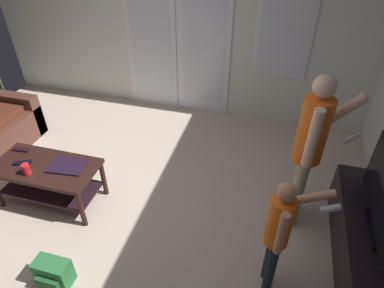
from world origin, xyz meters
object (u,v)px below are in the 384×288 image
object	(u,v)px
person_child	(279,230)
backpack	(53,273)
tv_stand	(365,248)
tv_remote_black	(21,150)
coffee_table	(48,175)
laptop_closed	(67,166)
dvd_remote_slim	(22,163)
person_adult	(311,143)
cup_near_edge	(26,169)

from	to	relation	value
person_child	backpack	distance (m)	1.88
tv_stand	person_child	size ratio (longest dim) A/B	1.44
tv_remote_black	coffee_table	bearing A→B (deg)	-25.39
tv_stand	laptop_closed	xyz separation A→B (m)	(-2.84, 0.02, 0.26)
coffee_table	dvd_remote_slim	xyz separation A→B (m)	(-0.23, -0.03, 0.14)
person_child	laptop_closed	distance (m)	2.12
coffee_table	laptop_closed	xyz separation A→B (m)	(0.23, 0.05, 0.14)
person_adult	laptop_closed	bearing A→B (deg)	-170.54
person_adult	cup_near_edge	size ratio (longest dim) A/B	13.82
person_adult	dvd_remote_slim	size ratio (longest dim) A/B	9.25
cup_near_edge	dvd_remote_slim	world-z (taller)	cup_near_edge
laptop_closed	tv_remote_black	world-z (taller)	tv_remote_black
tv_stand	cup_near_edge	bearing A→B (deg)	-176.80
coffee_table	tv_stand	distance (m)	3.07
cup_near_edge	backpack	bearing A→B (deg)	-46.96
person_child	tv_remote_black	distance (m)	2.75
tv_stand	laptop_closed	distance (m)	2.85
tv_stand	laptop_closed	size ratio (longest dim) A/B	4.68
person_child	dvd_remote_slim	xyz separation A→B (m)	(-2.53, 0.34, -0.20)
dvd_remote_slim	coffee_table	bearing A→B (deg)	-17.47
coffee_table	tv_remote_black	distance (m)	0.44
person_adult	person_child	size ratio (longest dim) A/B	1.37
person_child	cup_near_edge	xyz separation A→B (m)	(-2.38, 0.23, -0.16)
tv_stand	backpack	world-z (taller)	tv_stand
person_adult	cup_near_edge	xyz separation A→B (m)	(-2.56, -0.57, -0.41)
tv_stand	tv_remote_black	world-z (taller)	tv_remote_black
coffee_table	person_child	bearing A→B (deg)	-9.24
coffee_table	dvd_remote_slim	world-z (taller)	dvd_remote_slim
tv_remote_black	person_adult	bearing A→B (deg)	1.21
person_child	cup_near_edge	size ratio (longest dim) A/B	10.06
tv_stand	backpack	xyz separation A→B (m)	(-2.50, -0.87, -0.10)
person_child	dvd_remote_slim	distance (m)	2.57
dvd_remote_slim	person_adult	bearing A→B (deg)	-15.70
backpack	laptop_closed	bearing A→B (deg)	110.70
backpack	cup_near_edge	world-z (taller)	cup_near_edge
tv_stand	dvd_remote_slim	xyz separation A→B (m)	(-3.30, -0.06, 0.27)
laptop_closed	tv_stand	bearing A→B (deg)	-6.54
coffee_table	person_child	distance (m)	2.36
backpack	tv_remote_black	bearing A→B (deg)	133.96
laptop_closed	tv_remote_black	xyz separation A→B (m)	(-0.62, 0.10, 0.00)
tv_stand	person_adult	xyz separation A→B (m)	(-0.59, 0.40, 0.72)
tv_remote_black	backpack	bearing A→B (deg)	-50.37
cup_near_edge	tv_remote_black	bearing A→B (deg)	136.02
person_child	cup_near_edge	world-z (taller)	person_child
laptop_closed	coffee_table	bearing A→B (deg)	-173.73
tv_stand	person_adult	world-z (taller)	person_adult
tv_stand	tv_remote_black	xyz separation A→B (m)	(-3.45, 0.12, 0.27)
backpack	dvd_remote_slim	world-z (taller)	dvd_remote_slim
tv_remote_black	dvd_remote_slim	world-z (taller)	same
coffee_table	tv_remote_black	bearing A→B (deg)	158.94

